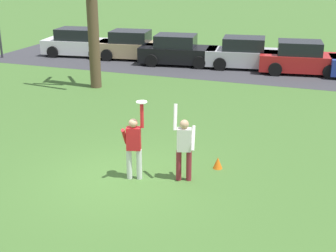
% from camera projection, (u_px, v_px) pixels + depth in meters
% --- Properties ---
extents(ground_plane, '(120.00, 120.00, 0.00)m').
position_uv_depth(ground_plane, '(120.00, 178.00, 12.22)').
color(ground_plane, '#426B2D').
extents(person_catcher, '(0.58, 0.48, 2.08)m').
position_uv_depth(person_catcher, '(134.00, 144.00, 11.88)').
color(person_catcher, silver).
rests_on(person_catcher, ground_plane).
extents(person_defender, '(0.61, 0.54, 2.04)m').
position_uv_depth(person_defender, '(184.00, 145.00, 11.80)').
color(person_defender, maroon).
rests_on(person_defender, ground_plane).
extents(frisbee_disc, '(0.27, 0.27, 0.02)m').
position_uv_depth(frisbee_disc, '(142.00, 102.00, 11.49)').
color(frisbee_disc, white).
rests_on(frisbee_disc, person_catcher).
extents(parked_car_white, '(4.31, 2.46, 1.59)m').
position_uv_depth(parked_car_white, '(79.00, 43.00, 27.39)').
color(parked_car_white, white).
rests_on(parked_car_white, ground_plane).
extents(parked_car_tan, '(4.31, 2.46, 1.59)m').
position_uv_depth(parked_car_tan, '(132.00, 46.00, 26.50)').
color(parked_car_tan, tan).
rests_on(parked_car_tan, ground_plane).
extents(parked_car_black, '(4.31, 2.46, 1.59)m').
position_uv_depth(parked_car_black, '(178.00, 51.00, 25.09)').
color(parked_car_black, black).
rests_on(parked_car_black, ground_plane).
extents(parked_car_silver, '(4.31, 2.46, 1.59)m').
position_uv_depth(parked_car_silver, '(246.00, 54.00, 24.30)').
color(parked_car_silver, '#BCBCC1').
rests_on(parked_car_silver, ground_plane).
extents(parked_car_red, '(4.31, 2.46, 1.59)m').
position_uv_depth(parked_car_red, '(301.00, 59.00, 23.18)').
color(parked_car_red, red).
rests_on(parked_car_red, ground_plane).
extents(parking_strip, '(25.08, 6.40, 0.01)m').
position_uv_depth(parking_strip, '(210.00, 65.00, 25.04)').
color(parking_strip, '#38383D').
rests_on(parking_strip, ground_plane).
extents(bare_tree_tall, '(2.27, 2.31, 6.20)m').
position_uv_depth(bare_tree_tall, '(92.00, 16.00, 19.82)').
color(bare_tree_tall, brown).
rests_on(bare_tree_tall, ground_plane).
extents(field_cone_orange, '(0.26, 0.26, 0.32)m').
position_uv_depth(field_cone_orange, '(218.00, 163.00, 12.76)').
color(field_cone_orange, orange).
rests_on(field_cone_orange, ground_plane).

